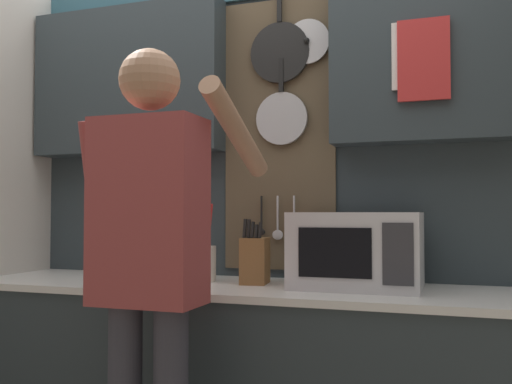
{
  "coord_description": "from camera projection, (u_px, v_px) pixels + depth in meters",
  "views": [
    {
      "loc": [
        0.91,
        -2.31,
        1.19
      ],
      "look_at": [
        0.04,
        0.2,
        1.29
      ],
      "focal_mm": 40.0,
      "sensor_mm": 36.0,
      "label": 1
    }
  ],
  "objects": [
    {
      "name": "person",
      "position": [
        150.0,
        249.0,
        2.01
      ],
      "size": [
        0.54,
        0.65,
        1.77
      ],
      "color": "#383842",
      "rests_on": "ground_plane"
    },
    {
      "name": "microwave",
      "position": [
        357.0,
        250.0,
        2.34
      ],
      "size": [
        0.52,
        0.37,
        0.31
      ],
      "color": "silver",
      "rests_on": "base_cabinet_counter"
    },
    {
      "name": "back_wall_unit",
      "position": [
        252.0,
        148.0,
        2.75
      ],
      "size": [
        2.98,
        0.23,
        2.39
      ],
      "color": "#2D383D",
      "rests_on": "ground_plane"
    },
    {
      "name": "utensil_crock",
      "position": [
        202.0,
        261.0,
        2.57
      ],
      "size": [
        0.13,
        0.13,
        0.35
      ],
      "color": "white",
      "rests_on": "base_cabinet_counter"
    },
    {
      "name": "knife_block",
      "position": [
        255.0,
        260.0,
        2.49
      ],
      "size": [
        0.13,
        0.16,
        0.28
      ],
      "color": "brown",
      "rests_on": "base_cabinet_counter"
    }
  ]
}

